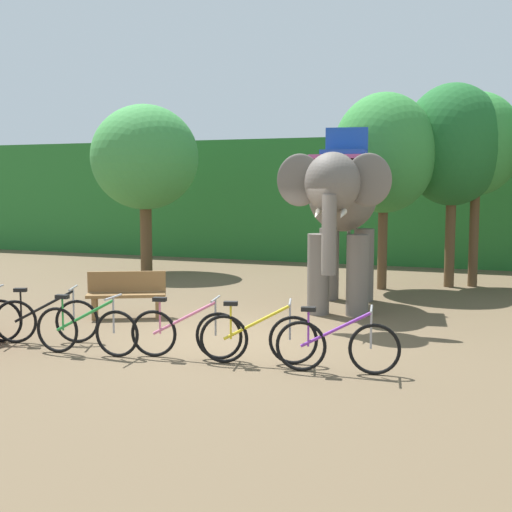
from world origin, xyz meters
name	(u,v)px	position (x,y,z in m)	size (l,w,h in m)	color
ground_plane	(235,339)	(0.00, 0.00, 0.00)	(80.00, 80.00, 0.00)	brown
foliage_hedge	(388,199)	(0.00, 14.21, 2.04)	(36.00, 6.00, 4.08)	#28702D
tree_center_left	(145,158)	(-5.81, 7.15, 3.33)	(3.10, 3.10, 4.86)	brown
tree_left	(384,154)	(1.26, 6.37, 3.31)	(2.50, 2.50, 4.77)	brown
tree_center	(453,145)	(2.77, 7.35, 3.53)	(2.52, 2.52, 5.05)	brown
tree_right	(477,145)	(3.32, 7.65, 3.55)	(2.19, 2.19, 4.85)	brown
elephant	(342,203)	(0.99, 3.27, 2.20)	(2.20, 4.23, 3.78)	#665E56
bike_black	(46,320)	(-2.77, -1.34, 0.39)	(1.60, 0.76, 0.92)	black
bike_green	(86,330)	(-1.69, -1.76, 0.39)	(1.71, 0.52, 0.92)	black
bike_pink	(186,333)	(-0.20, -1.41, 0.39)	(1.69, 0.53, 0.92)	black
bike_yellow	(258,337)	(0.92, -1.32, 0.39)	(1.65, 0.65, 0.92)	black
bike_purple	(337,345)	(2.10, -1.39, 0.39)	(1.69, 0.52, 0.92)	black
wooden_bench	(127,293)	(-2.68, 0.98, 0.48)	(1.53, 1.04, 0.89)	brown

